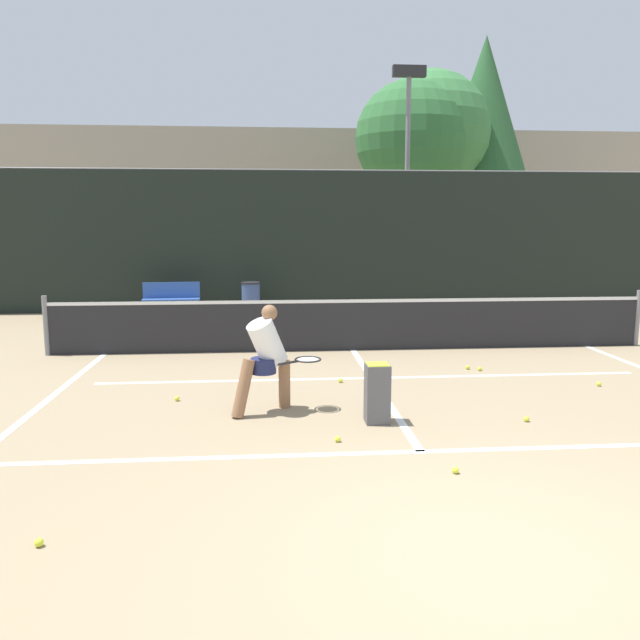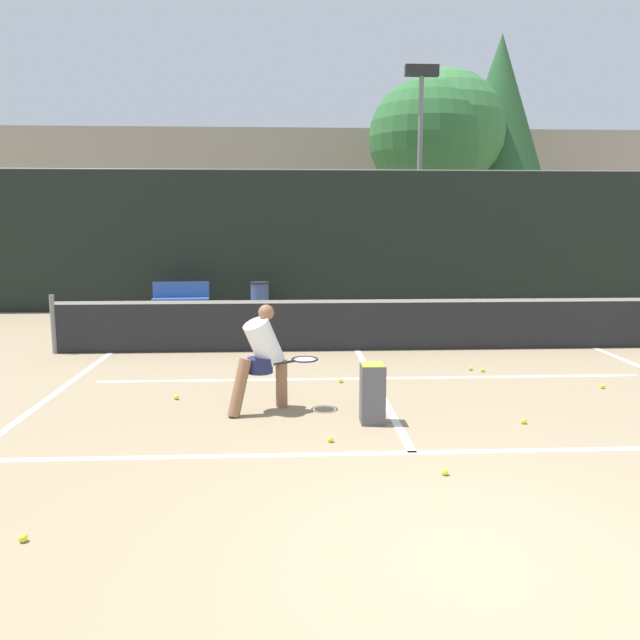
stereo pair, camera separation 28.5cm
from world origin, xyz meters
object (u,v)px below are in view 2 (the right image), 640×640
trash_bin (260,298)px  parked_car (296,281)px  courtside_bench (181,298)px  player_practicing (263,355)px  ball_hopper (373,392)px

trash_bin → parked_car: 2.95m
courtside_bench → parked_car: bearing=41.1°
player_practicing → courtside_bench: size_ratio=0.95×
courtside_bench → trash_bin: courtside_bench is taller
ball_hopper → parked_car: (-0.76, 11.66, 0.23)m
player_practicing → ball_hopper: player_practicing is taller
player_practicing → trash_bin: player_practicing is taller
courtside_bench → trash_bin: size_ratio=1.69×
trash_bin → ball_hopper: bearing=-79.0°
trash_bin → parked_car: bearing=71.0°
player_practicing → ball_hopper: size_ratio=1.90×
player_practicing → ball_hopper: bearing=-57.6°
player_practicing → trash_bin: (-0.42, 8.33, -0.29)m
player_practicing → trash_bin: bearing=58.0°
player_practicing → courtside_bench: bearing=71.4°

